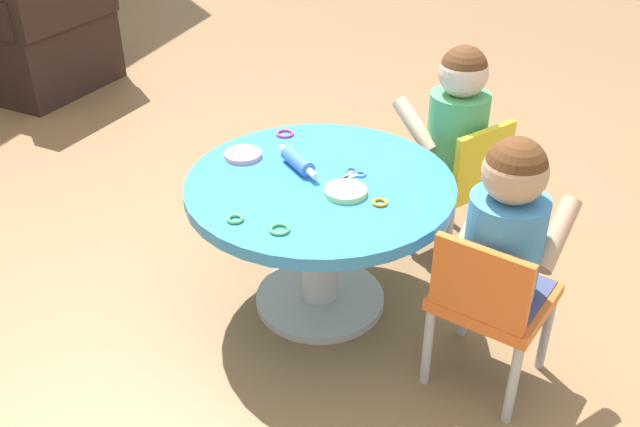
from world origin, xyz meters
The scene contains 15 objects.
ground_plane centered at (0.00, 0.00, 0.00)m, with size 10.00×10.00×0.00m, color olive.
craft_table centered at (0.00, 0.00, 0.36)m, with size 0.84×0.84×0.48m.
child_chair_left centered at (-0.20, -0.57, 0.31)m, with size 0.37×0.37×0.54m.
seated_child_left centered at (-0.16, -0.58, 0.53)m, with size 0.41×0.35×0.51m.
child_chair_right centered at (0.47, -0.37, 0.31)m, with size 0.42×0.42×0.54m.
seated_child_right centered at (0.50, -0.34, 0.53)m, with size 0.42×0.44×0.51m.
armchair_dark centered at (1.38, 2.15, 0.31)m, with size 0.80×0.81×0.85m.
rolling_pin centered at (0.06, 0.09, 0.50)m, with size 0.17×0.19×0.05m.
craft_scissors centered at (0.06, -0.08, 0.48)m, with size 0.14×0.10×0.01m.
playdough_blob_0 centered at (-0.05, -0.10, 0.49)m, with size 0.13×0.13×0.02m, color #B2E58C.
playdough_blob_1 centered at (0.07, 0.29, 0.49)m, with size 0.12×0.12×0.02m, color pink.
cookie_cutter_0 centered at (-0.30, 0.15, 0.48)m, with size 0.05×0.05×0.01m, color #4CB259.
cookie_cutter_1 centered at (0.27, 0.22, 0.48)m, with size 0.06×0.06×0.01m, color #D83FA5.
cookie_cutter_2 centered at (-0.30, 0.02, 0.48)m, with size 0.06×0.06×0.01m, color #4CB259.
cookie_cutter_3 centered at (-0.08, -0.21, 0.48)m, with size 0.05×0.05×0.01m, color orange.
Camera 1 is at (-1.82, -0.61, 1.55)m, focal length 39.78 mm.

